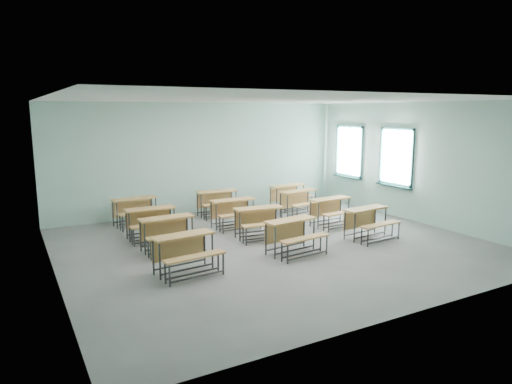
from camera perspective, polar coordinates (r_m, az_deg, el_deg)
room at (r=10.03m, az=2.64°, el=2.29°), size 9.04×8.04×3.24m
desk_unit_r0c0 at (r=8.51m, az=-8.78°, el=-6.94°), size 1.23×0.89×0.72m
desk_unit_r0c1 at (r=9.59m, az=4.72°, el=-4.91°), size 1.24×0.91×0.72m
desk_unit_r0c2 at (r=10.99m, az=13.94°, el=-3.22°), size 1.23×0.89×0.72m
desk_unit_r1c0 at (r=9.93m, az=-10.91°, el=-4.53°), size 1.17×0.80×0.72m
desk_unit_r1c1 at (r=10.70m, az=0.53°, el=-3.27°), size 1.23×0.90×0.72m
desk_unit_r1c2 at (r=12.01m, az=9.56°, el=-1.93°), size 1.21×0.86×0.72m
desk_unit_r2c0 at (r=10.91m, az=-12.91°, el=-3.27°), size 1.17×0.80×0.72m
desk_unit_r2c1 at (r=11.69m, az=-2.73°, el=-2.13°), size 1.16×0.78×0.72m
desk_unit_r2c2 at (r=13.03m, az=5.60°, el=-0.90°), size 1.25×0.92×0.72m
desk_unit_r3c0 at (r=12.29m, az=-14.76°, el=-1.86°), size 1.23×0.90×0.72m
desk_unit_r3c1 at (r=12.99m, az=-4.75°, el=-0.92°), size 1.19×0.83×0.72m
desk_unit_r3c2 at (r=13.97m, az=4.18°, el=-0.13°), size 1.24×0.90×0.72m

